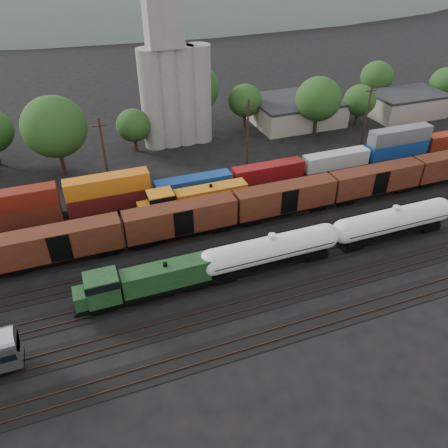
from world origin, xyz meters
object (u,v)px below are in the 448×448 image
object	(u,v)px
tank_car_a	(271,250)
grain_silo	(175,85)
orange_locomotive	(191,200)
green_locomotive	(141,283)

from	to	relation	value
tank_car_a	grain_silo	distance (m)	41.86
grain_silo	orange_locomotive	bearing A→B (deg)	-101.07
green_locomotive	tank_car_a	xyz separation A→B (m)	(15.92, -0.00, 0.33)
green_locomotive	grain_silo	size ratio (longest dim) A/B	0.57
green_locomotive	tank_car_a	distance (m)	15.92
tank_car_a	orange_locomotive	xyz separation A→B (m)	(-5.52, 15.00, -0.32)
green_locomotive	grain_silo	world-z (taller)	grain_silo
tank_car_a	grain_silo	bearing A→B (deg)	90.60
orange_locomotive	tank_car_a	bearing A→B (deg)	-69.81
orange_locomotive	grain_silo	size ratio (longest dim) A/B	0.61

